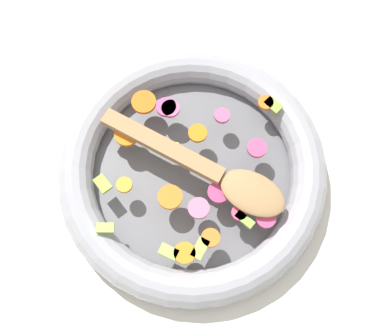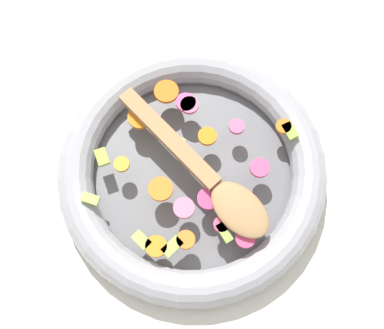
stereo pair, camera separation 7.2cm
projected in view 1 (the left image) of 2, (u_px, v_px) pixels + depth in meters
name	position (u px, v px, depth m)	size (l,w,h in m)	color
ground_plane	(192.00, 176.00, 0.77)	(4.00, 4.00, 0.00)	silver
skillet	(192.00, 171.00, 0.75)	(0.38, 0.38, 0.05)	slate
chopped_vegetables	(188.00, 168.00, 0.72)	(0.26, 0.25, 0.01)	orange
wooden_spoon	(212.00, 172.00, 0.71)	(0.13, 0.27, 0.01)	#A87F51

